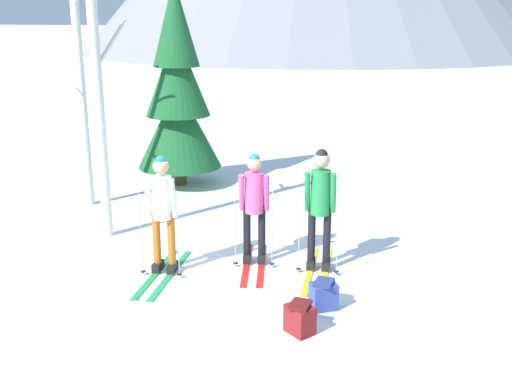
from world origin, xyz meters
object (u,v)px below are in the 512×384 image
Objects in this scene: birch_tree_slender at (82,99)px; birch_tree_tall at (98,92)px; backpack_on_snow_front at (323,295)px; backpack_on_snow_beside at (300,318)px; skier_in_white at (162,210)px; pine_tree_near at (178,94)px; skier_in_green at (320,202)px; skier_in_pink at (254,202)px.

birch_tree_tall is at bearing -45.53° from birch_tree_slender.
birch_tree_tall is 4.81m from backpack_on_snow_front.
skier_in_white is at bearing 157.22° from backpack_on_snow_beside.
backpack_on_snow_front and backpack_on_snow_beside have the same top height.
pine_tree_near reaches higher than backpack_on_snow_beside.
skier_in_green is 1.49m from backpack_on_snow_front.
birch_tree_slender reaches higher than skier_in_pink.
birch_tree_tall reaches higher than birch_tree_slender.
birch_tree_tall reaches higher than skier_in_white.
skier_in_white is 4.41× the size of backpack_on_snow_front.
skier_in_white is 1.34m from skier_in_pink.
birch_tree_tall is at bearing -84.21° from pine_tree_near.
backpack_on_snow_beside is (1.24, -1.77, -0.75)m from skier_in_pink.
pine_tree_near is at bearing 114.84° from skier_in_white.
skier_in_pink is at bearing -21.12° from birch_tree_slender.
skier_in_white is at bearing -31.60° from birch_tree_tall.
skier_in_green is 0.42× the size of pine_tree_near.
backpack_on_snow_front is at bearing -38.90° from skier_in_pink.
skier_in_pink is at bearing 36.60° from skier_in_white.
skier_in_pink is at bearing 125.00° from backpack_on_snow_beside.
pine_tree_near is at bearing 131.30° from skier_in_pink.
skier_in_white is at bearing -156.27° from skier_in_green.
skier_in_pink is 1.88m from backpack_on_snow_front.
backpack_on_snow_front is at bearing -72.17° from skier_in_green.
backpack_on_snow_beside is (2.31, -0.97, -0.75)m from skier_in_white.
backpack_on_snow_beside is at bearing -26.61° from birch_tree_tall.
backpack_on_snow_beside is at bearing -81.59° from skier_in_green.
birch_tree_tall is at bearing 162.28° from backpack_on_snow_front.
pine_tree_near is 10.80× the size of backpack_on_snow_beside.
pine_tree_near is (-3.05, 3.47, 1.03)m from skier_in_pink.
skier_in_green is (0.96, 0.10, 0.08)m from skier_in_pink.
backpack_on_snow_front is at bearing -6.75° from skier_in_white.
skier_in_pink is 4.74m from pine_tree_near.
skier_in_white is at bearing -143.40° from skier_in_pink.
pine_tree_near is 2.16m from birch_tree_slender.
backpack_on_snow_front is (0.38, -1.18, -0.83)m from skier_in_green.
pine_tree_near is (-4.01, 3.37, 0.95)m from skier_in_green.
birch_tree_slender is at bearing 158.88° from skier_in_pink.
skier_in_green is 5.33m from pine_tree_near.
birch_tree_slender is 10.17× the size of backpack_on_snow_front.
backpack_on_snow_front is at bearing -26.16° from birch_tree_slender.
birch_tree_tall is (-3.68, 0.12, 1.39)m from skier_in_green.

